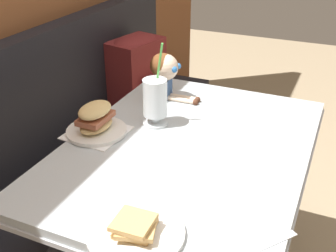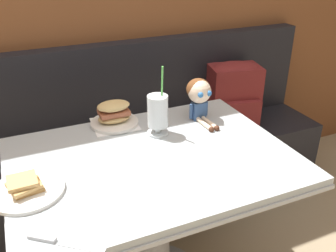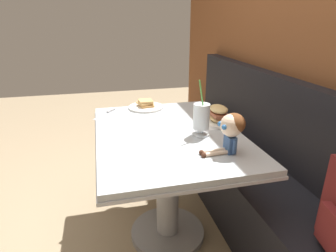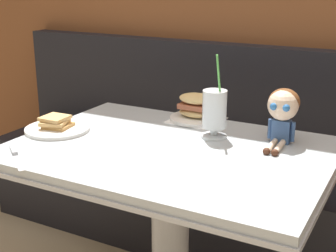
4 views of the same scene
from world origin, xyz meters
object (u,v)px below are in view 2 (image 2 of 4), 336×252
object	(u,v)px
seated_doll	(199,94)
milkshake_glass	(158,113)
backpack	(234,93)
toast_plate	(27,189)
sandwich_plate	(114,115)
butter_knife	(53,241)

from	to	relation	value
seated_doll	milkshake_glass	bearing A→B (deg)	-164.87
seated_doll	backpack	bearing A→B (deg)	39.63
backpack	toast_plate	bearing A→B (deg)	-152.62
toast_plate	sandwich_plate	bearing A→B (deg)	42.12
milkshake_glass	butter_knife	size ratio (longest dim) A/B	1.59
sandwich_plate	butter_knife	xyz separation A→B (m)	(-0.37, -0.65, -0.04)
milkshake_glass	backpack	size ratio (longest dim) A/B	0.78
sandwich_plate	backpack	bearing A→B (deg)	17.92
butter_knife	backpack	world-z (taller)	backpack
toast_plate	sandwich_plate	distance (m)	0.57
toast_plate	sandwich_plate	xyz separation A→B (m)	(0.42, 0.38, 0.03)
milkshake_glass	sandwich_plate	size ratio (longest dim) A/B	1.43
toast_plate	backpack	world-z (taller)	backpack
butter_knife	milkshake_glass	bearing A→B (deg)	42.72
sandwich_plate	backpack	distance (m)	0.88
sandwich_plate	seated_doll	bearing A→B (deg)	-14.92
milkshake_glass	backpack	world-z (taller)	milkshake_glass
milkshake_glass	seated_doll	distance (m)	0.24
toast_plate	milkshake_glass	size ratio (longest dim) A/B	0.79
toast_plate	milkshake_glass	bearing A→B (deg)	20.55
butter_knife	seated_doll	size ratio (longest dim) A/B	0.90
toast_plate	milkshake_glass	world-z (taller)	milkshake_glass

